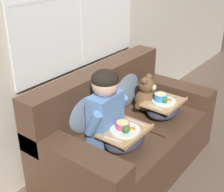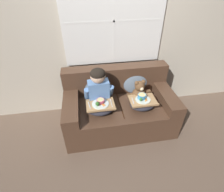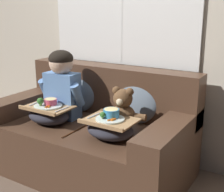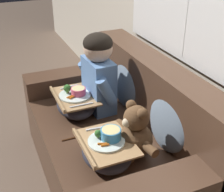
# 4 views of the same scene
# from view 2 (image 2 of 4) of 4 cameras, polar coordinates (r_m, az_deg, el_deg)

# --- Properties ---
(ground_plane) EXTENTS (14.00, 14.00, 0.00)m
(ground_plane) POSITION_cam_2_polar(r_m,az_deg,el_deg) (3.00, 2.23, -9.05)
(ground_plane) COLOR brown
(wall_back_with_window) EXTENTS (8.00, 0.08, 2.60)m
(wall_back_with_window) POSITION_cam_2_polar(r_m,az_deg,el_deg) (2.79, 0.44, 19.29)
(wall_back_with_window) COLOR beige
(wall_back_with_window) RESTS_ON ground_plane
(couch) EXTENTS (1.67, 0.93, 0.89)m
(couch) POSITION_cam_2_polar(r_m,az_deg,el_deg) (2.82, 2.14, -3.53)
(couch) COLOR #4C3323
(couch) RESTS_ON ground_plane
(throw_pillow_behind_child) EXTENTS (0.42, 0.20, 0.43)m
(throw_pillow_behind_child) POSITION_cam_2_polar(r_m,az_deg,el_deg) (2.76, -4.85, 3.72)
(throw_pillow_behind_child) COLOR slate
(throw_pillow_behind_child) RESTS_ON couch
(throw_pillow_behind_teddy) EXTENTS (0.42, 0.20, 0.44)m
(throw_pillow_behind_teddy) POSITION_cam_2_polar(r_m,az_deg,el_deg) (2.86, 7.54, 4.80)
(throw_pillow_behind_teddy) COLOR slate
(throw_pillow_behind_teddy) RESTS_ON couch
(child_figure) EXTENTS (0.43, 0.21, 0.60)m
(child_figure) POSITION_cam_2_polar(r_m,az_deg,el_deg) (2.49, -4.46, 3.30)
(child_figure) COLOR #5B84BC
(child_figure) RESTS_ON couch
(teddy_bear) EXTENTS (0.39, 0.27, 0.36)m
(teddy_bear) POSITION_cam_2_polar(r_m,az_deg,el_deg) (2.69, 8.87, 1.22)
(teddy_bear) COLOR brown
(teddy_bear) RESTS_ON couch
(lap_tray_child) EXTENTS (0.40, 0.29, 0.23)m
(lap_tray_child) POSITION_cam_2_polar(r_m,az_deg,el_deg) (2.48, -3.75, -3.85)
(lap_tray_child) COLOR #2D2D38
(lap_tray_child) RESTS_ON child_figure
(lap_tray_teddy) EXTENTS (0.38, 0.30, 0.22)m
(lap_tray_teddy) POSITION_cam_2_polar(r_m,az_deg,el_deg) (2.59, 9.86, -2.32)
(lap_tray_teddy) COLOR #2D2D38
(lap_tray_teddy) RESTS_ON teddy_bear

